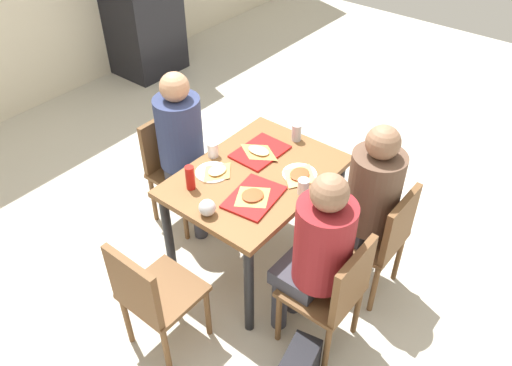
# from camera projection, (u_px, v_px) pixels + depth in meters

# --- Properties ---
(ground_plane) EXTENTS (10.00, 10.00, 0.02)m
(ground_plane) POSITION_uv_depth(u_px,v_px,m) (256.00, 258.00, 3.70)
(ground_plane) COLOR beige
(main_table) EXTENTS (1.10, 0.80, 0.77)m
(main_table) POSITION_uv_depth(u_px,v_px,m) (256.00, 187.00, 3.28)
(main_table) COLOR brown
(main_table) RESTS_ON ground_plane
(chair_near_left) EXTENTS (0.40, 0.40, 0.85)m
(chair_near_left) POSITION_uv_depth(u_px,v_px,m) (335.00, 290.00, 2.84)
(chair_near_left) COLOR brown
(chair_near_left) RESTS_ON ground_plane
(chair_near_right) EXTENTS (0.40, 0.40, 0.85)m
(chair_near_right) POSITION_uv_depth(u_px,v_px,m) (381.00, 236.00, 3.17)
(chair_near_right) COLOR brown
(chair_near_right) RESTS_ON ground_plane
(chair_far_side) EXTENTS (0.40, 0.40, 0.85)m
(chair_far_side) POSITION_uv_depth(u_px,v_px,m) (174.00, 163.00, 3.77)
(chair_far_side) COLOR brown
(chair_far_side) RESTS_ON ground_plane
(chair_left_end) EXTENTS (0.40, 0.40, 0.85)m
(chair_left_end) POSITION_uv_depth(u_px,v_px,m) (151.00, 294.00, 2.82)
(chair_left_end) COLOR brown
(chair_left_end) RESTS_ON ground_plane
(person_in_red) EXTENTS (0.32, 0.42, 1.26)m
(person_in_red) POSITION_uv_depth(u_px,v_px,m) (317.00, 248.00, 2.75)
(person_in_red) COLOR #383842
(person_in_red) RESTS_ON ground_plane
(person_in_brown_jacket) EXTENTS (0.32, 0.42, 1.26)m
(person_in_brown_jacket) POSITION_uv_depth(u_px,v_px,m) (367.00, 197.00, 3.09)
(person_in_brown_jacket) COLOR #383842
(person_in_brown_jacket) RESTS_ON ground_plane
(person_far_side) EXTENTS (0.32, 0.42, 1.26)m
(person_far_side) POSITION_uv_depth(u_px,v_px,m) (184.00, 142.00, 3.54)
(person_far_side) COLOR #383842
(person_far_side) RESTS_ON ground_plane
(tray_red_near) EXTENTS (0.39, 0.31, 0.02)m
(tray_red_near) POSITION_uv_depth(u_px,v_px,m) (254.00, 197.00, 3.02)
(tray_red_near) COLOR red
(tray_red_near) RESTS_ON main_table
(tray_red_far) EXTENTS (0.37, 0.27, 0.02)m
(tray_red_far) POSITION_uv_depth(u_px,v_px,m) (260.00, 152.00, 3.38)
(tray_red_far) COLOR red
(tray_red_far) RESTS_ON main_table
(paper_plate_center) EXTENTS (0.22, 0.22, 0.01)m
(paper_plate_center) POSITION_uv_depth(u_px,v_px,m) (213.00, 172.00, 3.21)
(paper_plate_center) COLOR white
(paper_plate_center) RESTS_ON main_table
(paper_plate_near_edge) EXTENTS (0.22, 0.22, 0.01)m
(paper_plate_near_edge) POSITION_uv_depth(u_px,v_px,m) (300.00, 174.00, 3.20)
(paper_plate_near_edge) COLOR white
(paper_plate_near_edge) RESTS_ON main_table
(pizza_slice_a) EXTENTS (0.23, 0.22, 0.02)m
(pizza_slice_a) POSITION_uv_depth(u_px,v_px,m) (253.00, 196.00, 3.00)
(pizza_slice_a) COLOR tan
(pizza_slice_a) RESTS_ON tray_red_near
(pizza_slice_b) EXTENTS (0.15, 0.22, 0.02)m
(pizza_slice_b) POSITION_uv_depth(u_px,v_px,m) (259.00, 151.00, 3.36)
(pizza_slice_b) COLOR #C68C47
(pizza_slice_b) RESTS_ON tray_red_far
(pizza_slice_c) EXTENTS (0.19, 0.15, 0.02)m
(pizza_slice_c) POSITION_uv_depth(u_px,v_px,m) (217.00, 171.00, 3.20)
(pizza_slice_c) COLOR tan
(pizza_slice_c) RESTS_ON paper_plate_center
(pizza_slice_d) EXTENTS (0.23, 0.19, 0.02)m
(pizza_slice_d) POSITION_uv_depth(u_px,v_px,m) (300.00, 175.00, 3.17)
(pizza_slice_d) COLOR #DBAD60
(pizza_slice_d) RESTS_ON paper_plate_near_edge
(plastic_cup_a) EXTENTS (0.07, 0.07, 0.10)m
(plastic_cup_a) POSITION_uv_depth(u_px,v_px,m) (213.00, 150.00, 3.33)
(plastic_cup_a) COLOR white
(plastic_cup_a) RESTS_ON main_table
(plastic_cup_b) EXTENTS (0.07, 0.07, 0.10)m
(plastic_cup_b) POSITION_uv_depth(u_px,v_px,m) (303.00, 187.00, 3.03)
(plastic_cup_b) COLOR white
(plastic_cup_b) RESTS_ON main_table
(soda_can) EXTENTS (0.07, 0.07, 0.12)m
(soda_can) POSITION_uv_depth(u_px,v_px,m) (297.00, 132.00, 3.47)
(soda_can) COLOR #B7BCC6
(soda_can) RESTS_ON main_table
(condiment_bottle) EXTENTS (0.06, 0.06, 0.16)m
(condiment_bottle) POSITION_uv_depth(u_px,v_px,m) (190.00, 178.00, 3.05)
(condiment_bottle) COLOR red
(condiment_bottle) RESTS_ON main_table
(foil_bundle) EXTENTS (0.10, 0.10, 0.10)m
(foil_bundle) POSITION_uv_depth(u_px,v_px,m) (207.00, 208.00, 2.88)
(foil_bundle) COLOR silver
(foil_bundle) RESTS_ON main_table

